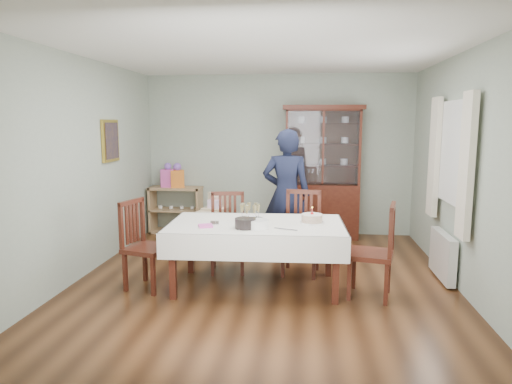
# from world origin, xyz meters

# --- Properties ---
(floor) EXTENTS (5.00, 5.00, 0.00)m
(floor) POSITION_xyz_m (0.00, 0.00, 0.00)
(floor) COLOR #593319
(floor) RESTS_ON ground
(room_shell) EXTENTS (5.00, 5.00, 5.00)m
(room_shell) POSITION_xyz_m (0.00, 0.53, 1.70)
(room_shell) COLOR #9EAA99
(room_shell) RESTS_ON floor
(dining_table) EXTENTS (2.04, 1.22, 0.76)m
(dining_table) POSITION_xyz_m (-0.07, -0.21, 0.38)
(dining_table) COLOR #4B2012
(dining_table) RESTS_ON floor
(china_cabinet) EXTENTS (1.30, 0.48, 2.18)m
(china_cabinet) POSITION_xyz_m (0.75, 2.26, 1.12)
(china_cabinet) COLOR #4B2012
(china_cabinet) RESTS_ON floor
(sideboard) EXTENTS (0.90, 0.38, 0.80)m
(sideboard) POSITION_xyz_m (-1.75, 2.28, 0.40)
(sideboard) COLOR tan
(sideboard) RESTS_ON floor
(picture_frame) EXTENTS (0.04, 0.48, 0.58)m
(picture_frame) POSITION_xyz_m (-2.22, 0.80, 1.65)
(picture_frame) COLOR gold
(picture_frame) RESTS_ON room_shell
(window) EXTENTS (0.04, 1.02, 1.22)m
(window) POSITION_xyz_m (2.22, 0.30, 1.55)
(window) COLOR white
(window) RESTS_ON room_shell
(curtain_left) EXTENTS (0.07, 0.30, 1.55)m
(curtain_left) POSITION_xyz_m (2.16, -0.32, 1.45)
(curtain_left) COLOR silver
(curtain_left) RESTS_ON room_shell
(curtain_right) EXTENTS (0.07, 0.30, 1.55)m
(curtain_right) POSITION_xyz_m (2.16, 0.92, 1.45)
(curtain_right) COLOR silver
(curtain_right) RESTS_ON room_shell
(radiator) EXTENTS (0.10, 0.80, 0.55)m
(radiator) POSITION_xyz_m (2.16, 0.30, 0.30)
(radiator) COLOR white
(radiator) RESTS_ON floor
(chair_far_left) EXTENTS (0.51, 0.51, 1.00)m
(chair_far_left) POSITION_xyz_m (-0.50, 0.33, 0.30)
(chair_far_left) COLOR #4B2012
(chair_far_left) RESTS_ON floor
(chair_far_right) EXTENTS (0.52, 0.52, 1.04)m
(chair_far_right) POSITION_xyz_m (0.44, 0.33, 0.31)
(chair_far_right) COLOR #4B2012
(chair_far_right) RESTS_ON floor
(chair_end_left) EXTENTS (0.56, 0.56, 1.02)m
(chair_end_left) POSITION_xyz_m (-1.32, -0.39, 0.30)
(chair_end_left) COLOR #4B2012
(chair_end_left) RESTS_ON floor
(chair_end_right) EXTENTS (0.56, 0.56, 1.04)m
(chair_end_right) POSITION_xyz_m (1.22, -0.38, 0.31)
(chair_end_right) COLOR #4B2012
(chair_end_right) RESTS_ON floor
(woman) EXTENTS (0.67, 0.44, 1.82)m
(woman) POSITION_xyz_m (0.22, 0.96, 0.91)
(woman) COLOR black
(woman) RESTS_ON floor
(high_chair) EXTENTS (0.52, 0.52, 0.94)m
(high_chair) POSITION_xyz_m (-0.78, 0.92, 0.37)
(high_chair) COLOR black
(high_chair) RESTS_ON floor
(champagne_tray) EXTENTS (0.33, 0.33, 0.20)m
(champagne_tray) POSITION_xyz_m (-0.16, -0.07, 0.82)
(champagne_tray) COLOR silver
(champagne_tray) RESTS_ON dining_table
(birthday_cake) EXTENTS (0.28, 0.28, 0.19)m
(birthday_cake) POSITION_xyz_m (0.57, -0.14, 0.81)
(birthday_cake) COLOR white
(birthday_cake) RESTS_ON dining_table
(plate_stack_dark) EXTENTS (0.30, 0.30, 0.11)m
(plate_stack_dark) POSITION_xyz_m (-0.16, -0.48, 0.81)
(plate_stack_dark) COLOR black
(plate_stack_dark) RESTS_ON dining_table
(plate_stack_white) EXTENTS (0.25, 0.25, 0.10)m
(plate_stack_white) POSITION_xyz_m (-0.01, -0.48, 0.81)
(plate_stack_white) COLOR white
(plate_stack_white) RESTS_ON dining_table
(napkin_stack) EXTENTS (0.19, 0.19, 0.02)m
(napkin_stack) POSITION_xyz_m (-0.60, -0.46, 0.77)
(napkin_stack) COLOR #E052B0
(napkin_stack) RESTS_ON dining_table
(cutlery) EXTENTS (0.15, 0.20, 0.01)m
(cutlery) POSITION_xyz_m (-0.58, -0.28, 0.77)
(cutlery) COLOR silver
(cutlery) RESTS_ON dining_table
(cake_knife) EXTENTS (0.26, 0.12, 0.01)m
(cake_knife) POSITION_xyz_m (0.28, -0.50, 0.77)
(cake_knife) COLOR silver
(cake_knife) RESTS_ON dining_table
(gift_bag_pink) EXTENTS (0.23, 0.15, 0.42)m
(gift_bag_pink) POSITION_xyz_m (-1.87, 2.26, 0.99)
(gift_bag_pink) COLOR #E052B0
(gift_bag_pink) RESTS_ON sideboard
(gift_bag_orange) EXTENTS (0.26, 0.21, 0.42)m
(gift_bag_orange) POSITION_xyz_m (-1.70, 2.26, 0.99)
(gift_bag_orange) COLOR orange
(gift_bag_orange) RESTS_ON sideboard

